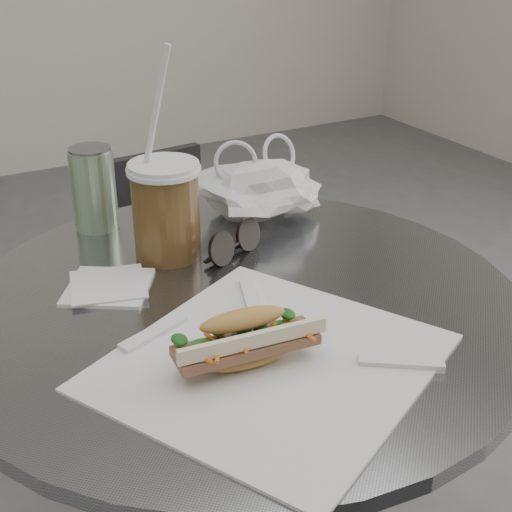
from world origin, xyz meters
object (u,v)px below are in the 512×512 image
banh_mi (245,340)px  sunglasses (234,244)px  drink_can (94,188)px  cafe_table (242,456)px  iced_coffee (166,208)px  chair_far (180,331)px

banh_mi → sunglasses: banh_mi is taller
banh_mi → sunglasses: (0.12, 0.26, -0.02)m
sunglasses → drink_can: drink_can is taller
banh_mi → drink_can: size_ratio=1.56×
sunglasses → drink_can: (-0.14, 0.20, 0.05)m
cafe_table → iced_coffee: 0.39m
chair_far → sunglasses: (-0.10, -0.47, 0.44)m
chair_far → iced_coffee: (-0.18, -0.42, 0.50)m
chair_far → sunglasses: size_ratio=6.38×
cafe_table → banh_mi: 0.35m
iced_coffee → sunglasses: (0.08, -0.05, -0.06)m
banh_mi → iced_coffee: (0.04, 0.31, 0.04)m
cafe_table → banh_mi: (-0.07, -0.14, 0.31)m
sunglasses → drink_can: 0.25m
cafe_table → drink_can: bearing=106.5°
banh_mi → sunglasses: bearing=70.7°
chair_far → iced_coffee: size_ratio=2.29×
chair_far → sunglasses: 0.65m
drink_can → cafe_table: bearing=-73.5°
cafe_table → iced_coffee: bearing=101.3°
chair_far → banh_mi: (-0.22, -0.73, 0.46)m
cafe_table → drink_can: drink_can is taller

